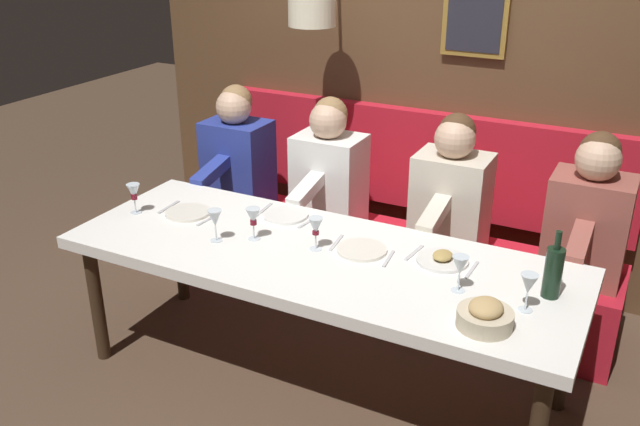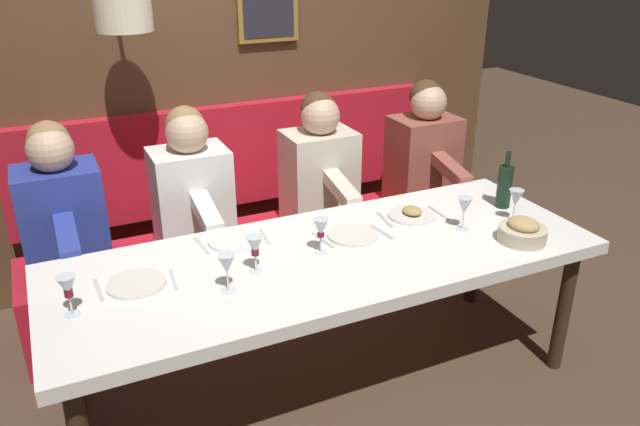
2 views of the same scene
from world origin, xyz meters
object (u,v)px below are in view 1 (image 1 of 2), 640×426
object	(u,v)px
wine_glass_1	(215,219)
wine_glass_4	(134,193)
diner_near	(451,189)
diner_nearest	(589,214)
wine_glass_3	(253,218)
wine_glass_2	(528,285)
wine_glass_5	(316,227)
dining_table	(318,264)
diner_far	(237,152)
wine_bottle	(553,272)
wine_glass_0	(460,267)
diner_middle	(329,168)
bread_bowl	(485,316)

from	to	relation	value
wine_glass_1	wine_glass_4	size ratio (longest dim) A/B	1.00
wine_glass_1	diner_near	bearing A→B (deg)	-40.91
diner_nearest	wine_glass_3	world-z (taller)	diner_nearest
wine_glass_2	wine_glass_5	distance (m)	1.01
dining_table	wine_glass_1	bearing A→B (deg)	103.55
wine_glass_1	diner_nearest	bearing A→B (deg)	-57.77
diner_far	wine_glass_3	world-z (taller)	diner_far
diner_far	wine_glass_3	xyz separation A→B (m)	(-0.90, -0.70, 0.04)
diner_far	wine_glass_1	bearing A→B (deg)	-151.59
diner_near	wine_bottle	distance (m)	1.05
diner_nearest	wine_glass_0	bearing A→B (deg)	156.98
diner_near	wine_glass_3	bearing A→B (deg)	141.54
diner_near	wine_glass_3	size ratio (longest dim) A/B	4.82
dining_table	diner_nearest	distance (m)	1.41
diner_middle	wine_glass_0	bearing A→B (deg)	-130.66
wine_glass_2	bread_bowl	size ratio (longest dim) A/B	0.75
diner_middle	wine_glass_1	distance (m)	1.01
diner_near	wine_glass_0	bearing A→B (deg)	-160.67
wine_bottle	bread_bowl	world-z (taller)	wine_bottle
dining_table	wine_bottle	distance (m)	1.07
wine_glass_0	wine_glass_4	world-z (taller)	same
dining_table	diner_far	bearing A→B (deg)	49.78
wine_bottle	bread_bowl	xyz separation A→B (m)	(-0.36, 0.18, -0.07)
dining_table	wine_glass_3	xyz separation A→B (m)	(-0.02, 0.35, 0.18)
wine_glass_4	wine_bottle	size ratio (longest dim) A/B	0.55
dining_table	diner_middle	size ratio (longest dim) A/B	3.11
wine_glass_0	diner_nearest	bearing A→B (deg)	-23.02
wine_glass_5	bread_bowl	world-z (taller)	wine_glass_5
dining_table	wine_glass_0	world-z (taller)	wine_glass_0
wine_glass_0	wine_glass_3	xyz separation A→B (m)	(0.03, 1.04, -0.00)
diner_nearest	wine_glass_3	xyz separation A→B (m)	(-0.90, 1.44, 0.04)
dining_table	diner_near	bearing A→B (deg)	-22.65
diner_nearest	wine_bottle	bearing A→B (deg)	177.10
wine_glass_1	bread_bowl	size ratio (longest dim) A/B	0.75
diner_nearest	wine_glass_2	xyz separation A→B (m)	(-0.96, 0.11, 0.04)
diner_near	diner_middle	size ratio (longest dim) A/B	1.00
bread_bowl	diner_middle	bearing A→B (deg)	47.49
wine_glass_3	wine_bottle	world-z (taller)	wine_bottle
diner_middle	wine_glass_2	world-z (taller)	diner_middle
dining_table	wine_glass_1	xyz separation A→B (m)	(-0.12, 0.50, 0.18)
wine_glass_5	bread_bowl	xyz separation A→B (m)	(-0.29, -0.89, -0.07)
diner_middle	wine_glass_5	world-z (taller)	diner_middle
diner_far	wine_glass_1	world-z (taller)	diner_far
wine_bottle	wine_glass_4	bearing A→B (deg)	93.34
wine_glass_3	bread_bowl	distance (m)	1.24
diner_far	wine_bottle	size ratio (longest dim) A/B	2.64
diner_nearest	diner_far	bearing A→B (deg)	90.00
wine_bottle	dining_table	bearing A→B (deg)	94.77
diner_middle	wine_glass_0	world-z (taller)	diner_middle
wine_glass_1	wine_glass_0	bearing A→B (deg)	-86.52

